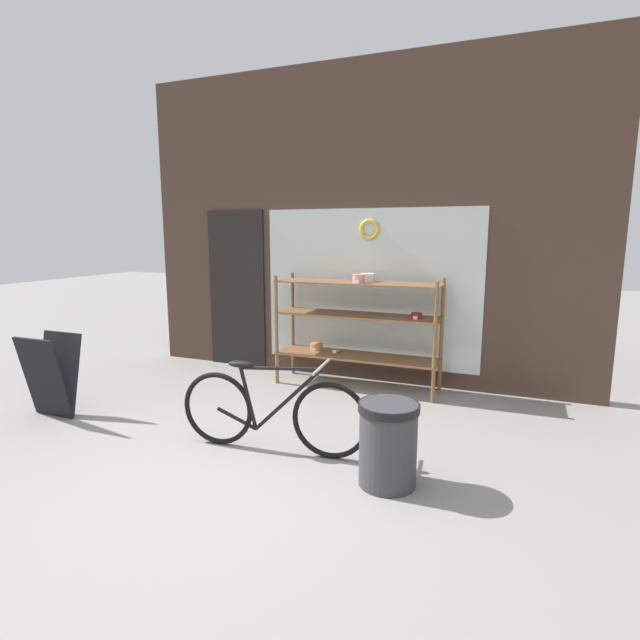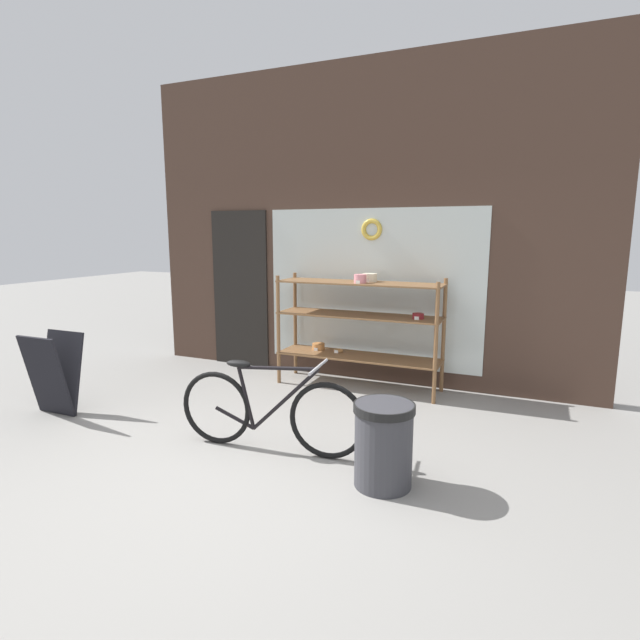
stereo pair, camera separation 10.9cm
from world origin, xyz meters
TOP-DOWN VIEW (x-y plane):
  - ground_plane at (0.00, 0.00)m, footprint 30.00×30.00m
  - storefront_facade at (-0.04, 2.82)m, footprint 5.72×0.13m
  - display_case at (0.17, 2.44)m, footprint 1.93×0.50m
  - bicycle at (0.07, 0.48)m, footprint 1.64×0.46m
  - sandwich_board at (-2.33, 0.36)m, footprint 0.49×0.38m
  - trash_bin at (1.11, 0.29)m, footprint 0.44×0.44m

SIDE VIEW (x-z plane):
  - ground_plane at x=0.00m, z-range 0.00..0.00m
  - trash_bin at x=1.11m, z-range 0.03..0.65m
  - bicycle at x=0.07m, z-range -0.04..0.74m
  - sandwich_board at x=-2.33m, z-range 0.01..0.83m
  - display_case at x=0.17m, z-range 0.15..1.50m
  - storefront_facade at x=-0.04m, z-range -0.06..3.74m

